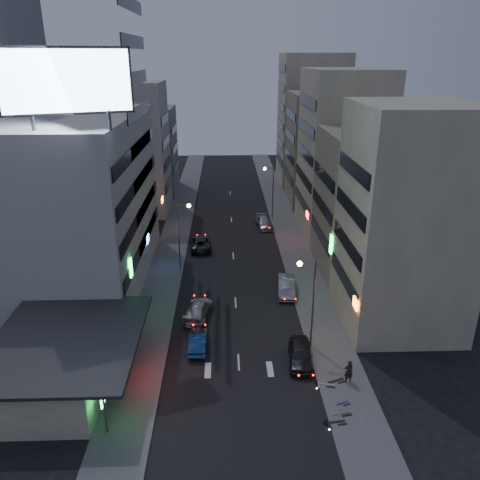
{
  "coord_description": "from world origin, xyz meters",
  "views": [
    {
      "loc": [
        -0.96,
        -28.08,
        23.51
      ],
      "look_at": [
        0.5,
        15.35,
        6.35
      ],
      "focal_mm": 35.0,
      "sensor_mm": 36.0,
      "label": 1
    }
  ],
  "objects_px": {
    "parked_car_right_near": "(300,354)",
    "parked_car_right_far": "(264,223)",
    "person": "(349,371)",
    "parked_car_left": "(200,243)",
    "road_car_silver": "(198,309)",
    "scooter_silver_a": "(349,403)",
    "scooter_silver_b": "(336,378)",
    "scooter_blue": "(348,395)",
    "scooter_black_b": "(343,371)",
    "road_car_blue": "(198,341)",
    "scooter_black_a": "(345,413)",
    "parked_car_right_mid": "(286,286)"
  },
  "relations": [
    {
      "from": "road_car_silver",
      "to": "scooter_silver_b",
      "type": "distance_m",
      "value": 15.23
    },
    {
      "from": "parked_car_left",
      "to": "scooter_black_a",
      "type": "bearing_deg",
      "value": 105.35
    },
    {
      "from": "parked_car_right_mid",
      "to": "scooter_blue",
      "type": "relative_size",
      "value": 3.04
    },
    {
      "from": "parked_car_left",
      "to": "scooter_blue",
      "type": "height_order",
      "value": "parked_car_left"
    },
    {
      "from": "scooter_silver_a",
      "to": "parked_car_right_near",
      "type": "bearing_deg",
      "value": 10.24
    },
    {
      "from": "road_car_silver",
      "to": "scooter_silver_a",
      "type": "height_order",
      "value": "road_car_silver"
    },
    {
      "from": "parked_car_right_far",
      "to": "scooter_blue",
      "type": "bearing_deg",
      "value": -91.63
    },
    {
      "from": "road_car_blue",
      "to": "scooter_silver_b",
      "type": "relative_size",
      "value": 2.21
    },
    {
      "from": "scooter_black_b",
      "to": "scooter_blue",
      "type": "bearing_deg",
      "value": 151.81
    },
    {
      "from": "person",
      "to": "scooter_silver_a",
      "type": "height_order",
      "value": "person"
    },
    {
      "from": "scooter_blue",
      "to": "scooter_silver_b",
      "type": "relative_size",
      "value": 0.87
    },
    {
      "from": "parked_car_right_near",
      "to": "scooter_silver_b",
      "type": "bearing_deg",
      "value": -47.66
    },
    {
      "from": "road_car_blue",
      "to": "person",
      "type": "height_order",
      "value": "person"
    },
    {
      "from": "scooter_blue",
      "to": "parked_car_right_far",
      "type": "bearing_deg",
      "value": -16.0
    },
    {
      "from": "scooter_blue",
      "to": "scooter_black_a",
      "type": "bearing_deg",
      "value": 140.21
    },
    {
      "from": "parked_car_right_near",
      "to": "parked_car_right_mid",
      "type": "bearing_deg",
      "value": 94.06
    },
    {
      "from": "parked_car_left",
      "to": "road_car_silver",
      "type": "xyz_separation_m",
      "value": [
        0.58,
        -17.26,
        -0.01
      ]
    },
    {
      "from": "road_car_silver",
      "to": "person",
      "type": "height_order",
      "value": "person"
    },
    {
      "from": "scooter_black_b",
      "to": "parked_car_right_near",
      "type": "bearing_deg",
      "value": 31.09
    },
    {
      "from": "scooter_silver_b",
      "to": "road_car_blue",
      "type": "bearing_deg",
      "value": 78.32
    },
    {
      "from": "road_car_silver",
      "to": "scooter_black_a",
      "type": "relative_size",
      "value": 2.83
    },
    {
      "from": "scooter_black_b",
      "to": "scooter_silver_b",
      "type": "height_order",
      "value": "scooter_black_b"
    },
    {
      "from": "parked_car_right_near",
      "to": "road_car_silver",
      "type": "height_order",
      "value": "parked_car_right_near"
    },
    {
      "from": "parked_car_left",
      "to": "parked_car_right_far",
      "type": "height_order",
      "value": "parked_car_left"
    },
    {
      "from": "road_car_blue",
      "to": "scooter_silver_a",
      "type": "distance_m",
      "value": 13.67
    },
    {
      "from": "scooter_blue",
      "to": "scooter_black_b",
      "type": "xyz_separation_m",
      "value": [
        0.27,
        2.63,
        0.13
      ]
    },
    {
      "from": "person",
      "to": "scooter_silver_b",
      "type": "bearing_deg",
      "value": 6.1
    },
    {
      "from": "road_car_blue",
      "to": "scooter_black_b",
      "type": "distance_m",
      "value": 12.31
    },
    {
      "from": "road_car_blue",
      "to": "road_car_silver",
      "type": "height_order",
      "value": "road_car_silver"
    },
    {
      "from": "parked_car_left",
      "to": "person",
      "type": "distance_m",
      "value": 30.3
    },
    {
      "from": "road_car_blue",
      "to": "person",
      "type": "relative_size",
      "value": 2.14
    },
    {
      "from": "person",
      "to": "scooter_blue",
      "type": "bearing_deg",
      "value": 66.66
    },
    {
      "from": "parked_car_right_near",
      "to": "scooter_black_b",
      "type": "distance_m",
      "value": 3.72
    },
    {
      "from": "road_car_silver",
      "to": "parked_car_right_near",
      "type": "bearing_deg",
      "value": 149.46
    },
    {
      "from": "parked_car_right_near",
      "to": "person",
      "type": "bearing_deg",
      "value": -34.36
    },
    {
      "from": "parked_car_left",
      "to": "scooter_blue",
      "type": "distance_m",
      "value": 32.0
    },
    {
      "from": "parked_car_right_mid",
      "to": "scooter_black_a",
      "type": "height_order",
      "value": "parked_car_right_mid"
    },
    {
      "from": "parked_car_right_far",
      "to": "scooter_silver_b",
      "type": "relative_size",
      "value": 2.67
    },
    {
      "from": "parked_car_right_near",
      "to": "parked_car_left",
      "type": "distance_m",
      "value": 26.5
    },
    {
      "from": "person",
      "to": "scooter_silver_b",
      "type": "distance_m",
      "value": 1.13
    },
    {
      "from": "road_car_blue",
      "to": "scooter_black_a",
      "type": "relative_size",
      "value": 2.23
    },
    {
      "from": "parked_car_right_near",
      "to": "parked_car_right_far",
      "type": "distance_m",
      "value": 32.57
    },
    {
      "from": "road_car_silver",
      "to": "scooter_black_a",
      "type": "height_order",
      "value": "road_car_silver"
    },
    {
      "from": "person",
      "to": "scooter_black_a",
      "type": "distance_m",
      "value": 4.18
    },
    {
      "from": "parked_car_right_far",
      "to": "scooter_silver_b",
      "type": "bearing_deg",
      "value": -92.16
    },
    {
      "from": "scooter_black_a",
      "to": "parked_car_right_near",
      "type": "bearing_deg",
      "value": 9.56
    },
    {
      "from": "person",
      "to": "parked_car_right_near",
      "type": "bearing_deg",
      "value": -48.84
    },
    {
      "from": "person",
      "to": "parked_car_left",
      "type": "bearing_deg",
      "value": -74.16
    },
    {
      "from": "parked_car_right_near",
      "to": "scooter_silver_b",
      "type": "height_order",
      "value": "parked_car_right_near"
    },
    {
      "from": "scooter_black_a",
      "to": "scooter_black_b",
      "type": "xyz_separation_m",
      "value": [
        0.93,
        4.52,
        0.06
      ]
    }
  ]
}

